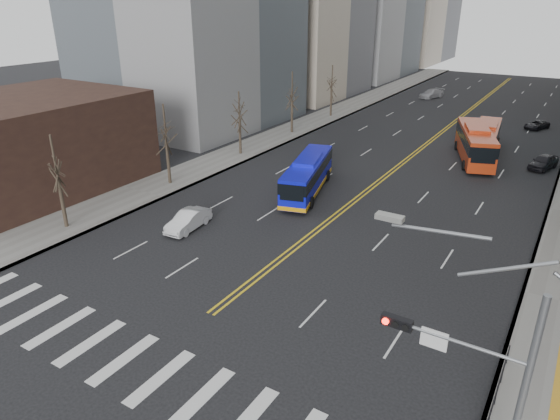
% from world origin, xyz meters
% --- Properties ---
extents(ground, '(220.00, 220.00, 0.00)m').
position_xyz_m(ground, '(0.00, 0.00, 0.00)').
color(ground, black).
extents(sidewalk_left, '(5.00, 130.00, 0.15)m').
position_xyz_m(sidewalk_left, '(-16.50, 45.00, 0.07)').
color(sidewalk_left, slate).
rests_on(sidewalk_left, ground).
extents(crosswalk, '(26.70, 4.00, 0.01)m').
position_xyz_m(crosswalk, '(0.00, 0.00, 0.01)').
color(crosswalk, silver).
rests_on(crosswalk, ground).
extents(centerline, '(0.55, 100.00, 0.01)m').
position_xyz_m(centerline, '(0.00, 55.00, 0.01)').
color(centerline, gold).
rests_on(centerline, ground).
extents(storefront, '(14.00, 18.00, 8.00)m').
position_xyz_m(storefront, '(-26.00, 11.97, 4.00)').
color(storefront, black).
rests_on(storefront, ground).
extents(signal_mast, '(5.37, 0.37, 9.39)m').
position_xyz_m(signal_mast, '(13.77, 2.00, 4.86)').
color(signal_mast, gray).
rests_on(signal_mast, ground).
extents(pedestrian_railing, '(0.06, 6.06, 1.02)m').
position_xyz_m(pedestrian_railing, '(14.30, 6.00, 0.82)').
color(pedestrian_railing, black).
rests_on(pedestrian_railing, sidewalk_right).
extents(street_trees, '(35.20, 47.20, 7.60)m').
position_xyz_m(street_trees, '(-7.18, 34.55, 4.87)').
color(street_trees, black).
rests_on(street_trees, ground).
extents(blue_bus, '(5.11, 10.98, 3.16)m').
position_xyz_m(blue_bus, '(-4.35, 23.81, 1.66)').
color(blue_bus, '#0D12CE').
rests_on(blue_bus, ground).
extents(red_bus_near, '(6.24, 11.62, 3.60)m').
position_xyz_m(red_bus_near, '(5.93, 41.13, 2.00)').
color(red_bus_near, '#AE3112').
rests_on(red_bus_near, ground).
extents(red_bus_far, '(3.40, 10.31, 3.24)m').
position_xyz_m(red_bus_far, '(6.35, 44.84, 1.81)').
color(red_bus_far, '#AE3112').
rests_on(red_bus_far, ground).
extents(car_white, '(1.77, 4.26, 1.37)m').
position_xyz_m(car_white, '(-8.19, 12.62, 0.68)').
color(car_white, silver).
rests_on(car_white, ground).
extents(car_dark_mid, '(2.80, 4.47, 1.42)m').
position_xyz_m(car_dark_mid, '(12.50, 41.86, 0.71)').
color(car_dark_mid, black).
rests_on(car_dark_mid, ground).
extents(car_silver, '(3.63, 5.40, 1.45)m').
position_xyz_m(car_silver, '(-7.85, 73.89, 0.73)').
color(car_silver, '#9B9AA0').
rests_on(car_silver, ground).
extents(car_dark_far, '(3.17, 4.27, 1.08)m').
position_xyz_m(car_dark_far, '(9.99, 59.46, 0.54)').
color(car_dark_far, black).
rests_on(car_dark_far, ground).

